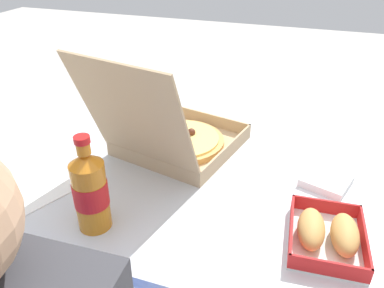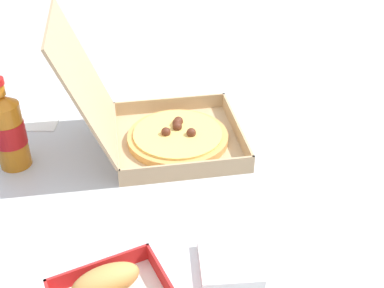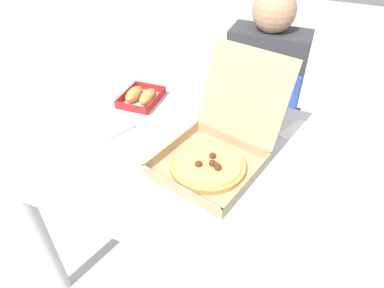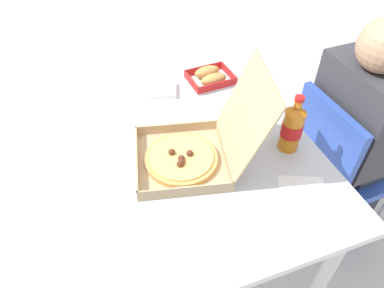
% 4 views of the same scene
% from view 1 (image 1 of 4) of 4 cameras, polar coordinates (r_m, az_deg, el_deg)
% --- Properties ---
extents(dining_table, '(1.13, 0.83, 0.74)m').
position_cam_1_polar(dining_table, '(1.11, 1.80, -6.85)').
color(dining_table, silver).
rests_on(dining_table, ground_plane).
extents(pizza_box_open, '(0.39, 0.48, 0.33)m').
position_cam_1_polar(pizza_box_open, '(1.09, -2.77, 1.06)').
color(pizza_box_open, tan).
rests_on(pizza_box_open, dining_table).
extents(bread_side_box, '(0.16, 0.20, 0.06)m').
position_cam_1_polar(bread_side_box, '(0.85, 19.66, -12.52)').
color(bread_side_box, white).
rests_on(bread_side_box, dining_table).
extents(cola_bottle, '(0.07, 0.07, 0.22)m').
position_cam_1_polar(cola_bottle, '(0.83, -15.03, -6.77)').
color(cola_bottle, orange).
rests_on(cola_bottle, dining_table).
extents(paper_menu, '(0.25, 0.22, 0.00)m').
position_cam_1_polar(paper_menu, '(1.06, -23.01, -5.57)').
color(paper_menu, white).
rests_on(paper_menu, dining_table).
extents(napkin_pile, '(0.14, 0.14, 0.02)m').
position_cam_1_polar(napkin_pile, '(1.03, 19.54, -5.13)').
color(napkin_pile, white).
rests_on(napkin_pile, dining_table).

